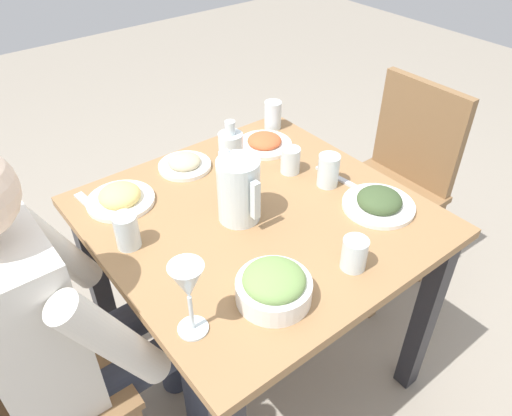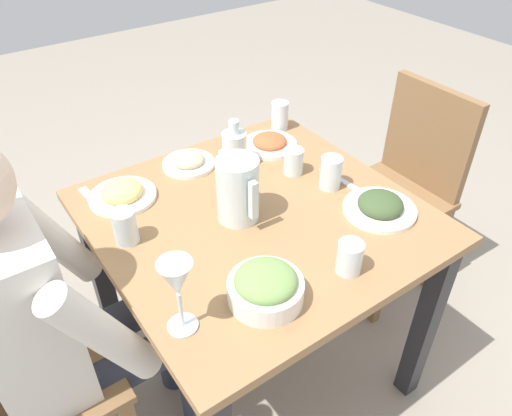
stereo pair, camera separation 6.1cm
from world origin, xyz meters
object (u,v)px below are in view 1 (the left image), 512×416
at_px(plate_fries, 120,197).
at_px(water_glass_far_left, 328,170).
at_px(chair_near, 2,400).
at_px(wine_glass, 188,285).
at_px(water_glass_near_left, 273,115).
at_px(chair_far, 396,177).
at_px(water_glass_by_pitcher, 354,254).
at_px(dining_table, 257,245).
at_px(salad_bowl, 274,286).
at_px(water_glass_near_right, 127,231).
at_px(plate_dolmas, 379,202).
at_px(plate_rice_curry, 264,143).
at_px(water_glass_far_right, 290,160).
at_px(plate_beans, 185,164).
at_px(oil_carafe, 231,151).
at_px(diner_near, 69,322).
at_px(water_pitcher, 239,190).

xyz_separation_m(plate_fries, water_glass_far_left, (0.31, 0.55, 0.03)).
relative_size(chair_near, wine_glass, 4.49).
bearing_deg(water_glass_near_left, chair_far, 54.11).
distance_m(chair_near, water_glass_by_pitcher, 0.95).
relative_size(dining_table, water_glass_by_pitcher, 10.18).
height_order(salad_bowl, water_glass_far_left, water_glass_far_left).
relative_size(dining_table, water_glass_far_left, 8.61).
bearing_deg(water_glass_near_right, plate_dolmas, 65.18).
xyz_separation_m(plate_rice_curry, water_glass_far_right, (0.18, -0.03, 0.03)).
bearing_deg(salad_bowl, plate_beans, 167.75).
distance_m(plate_fries, oil_carafe, 0.38).
distance_m(plate_rice_curry, plate_fries, 0.54).
relative_size(plate_beans, plate_dolmas, 0.81).
relative_size(diner_near, water_glass_near_left, 11.41).
bearing_deg(water_glass_by_pitcher, oil_carafe, 176.60).
xyz_separation_m(water_glass_by_pitcher, wine_glass, (-0.08, -0.43, 0.10)).
height_order(water_glass_near_left, water_glass_far_left, same).
xyz_separation_m(chair_far, plate_beans, (-0.26, -0.82, 0.26)).
distance_m(dining_table, chair_far, 0.79).
bearing_deg(water_pitcher, oil_carafe, 149.03).
bearing_deg(wine_glass, water_glass_far_left, 109.12).
bearing_deg(water_pitcher, plate_dolmas, 58.23).
height_order(water_pitcher, plate_beans, water_pitcher).
bearing_deg(chair_near, oil_carafe, 103.77).
bearing_deg(diner_near, wine_glass, 35.48).
bearing_deg(diner_near, water_pitcher, 87.51).
height_order(dining_table, water_glass_near_left, water_glass_near_left).
relative_size(chair_far, plate_fries, 4.37).
height_order(dining_table, oil_carafe, oil_carafe).
distance_m(dining_table, diner_near, 0.57).
relative_size(water_glass_far_left, water_glass_by_pitcher, 1.18).
xyz_separation_m(dining_table, plate_dolmas, (0.20, 0.30, 0.14)).
bearing_deg(water_glass_far_right, water_pitcher, -71.62).
bearing_deg(wine_glass, plate_fries, 171.16).
distance_m(dining_table, water_pitcher, 0.23).
relative_size(diner_near, oil_carafe, 7.15).
bearing_deg(water_glass_near_right, diner_near, -73.71).
height_order(diner_near, plate_fries, diner_near).
relative_size(plate_beans, water_glass_by_pitcher, 1.97).
bearing_deg(plate_rice_curry, plate_dolmas, 5.09).
distance_m(dining_table, chair_near, 0.79).
height_order(chair_far, water_glass_near_right, chair_far).
bearing_deg(chair_near, salad_bowl, 62.06).
distance_m(chair_near, plate_fries, 0.61).
height_order(plate_dolmas, plate_fries, same).
height_order(plate_dolmas, water_glass_far_right, water_glass_far_right).
distance_m(water_glass_far_left, water_glass_near_right, 0.63).
height_order(diner_near, water_glass_far_left, diner_near).
bearing_deg(oil_carafe, dining_table, -19.42).
relative_size(chair_far, plate_rice_curry, 4.57).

